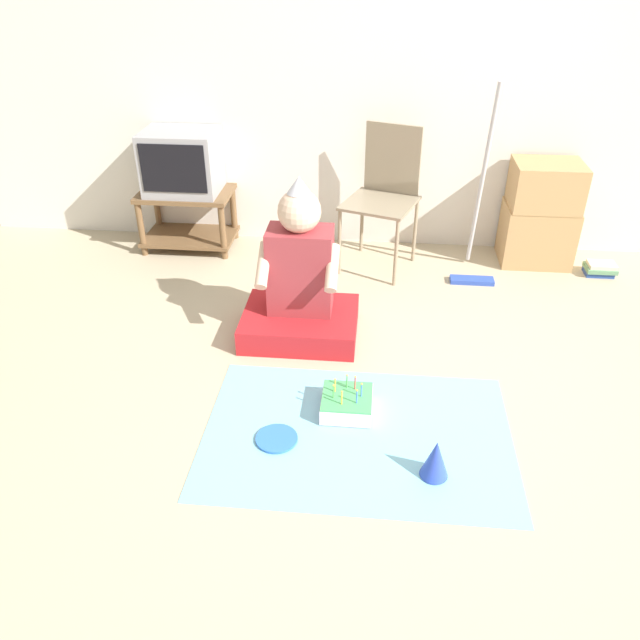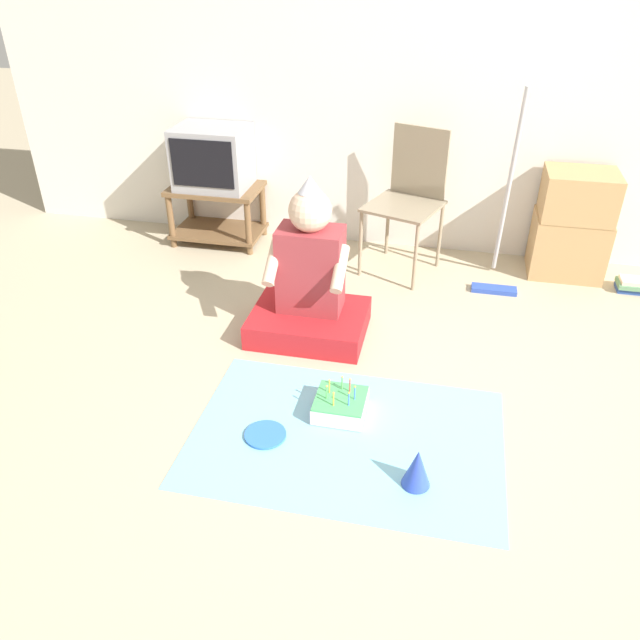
# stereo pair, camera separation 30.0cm
# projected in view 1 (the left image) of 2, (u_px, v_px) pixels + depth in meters

# --- Properties ---
(ground_plane) EXTENTS (16.00, 16.00, 0.00)m
(ground_plane) POSITION_uv_depth(u_px,v_px,m) (429.00, 457.00, 2.70)
(ground_plane) COLOR tan
(wall_back) EXTENTS (6.40, 0.06, 2.55)m
(wall_back) POSITION_uv_depth(u_px,v_px,m) (430.00, 57.00, 3.95)
(wall_back) COLOR silver
(wall_back) RESTS_ON ground_plane
(tv_stand) EXTENTS (0.64, 0.41, 0.41)m
(tv_stand) POSITION_uv_depth(u_px,v_px,m) (188.00, 214.00, 4.42)
(tv_stand) COLOR brown
(tv_stand) RESTS_ON ground_plane
(tv) EXTENTS (0.49, 0.40, 0.42)m
(tv) POSITION_uv_depth(u_px,v_px,m) (182.00, 162.00, 4.22)
(tv) COLOR #99999E
(tv) RESTS_ON tv_stand
(folding_chair) EXTENTS (0.55, 0.55, 0.92)m
(folding_chair) POSITION_uv_depth(u_px,v_px,m) (385.00, 188.00, 4.06)
(folding_chair) COLOR gray
(folding_chair) RESTS_ON ground_plane
(cardboard_box_stack) EXTENTS (0.46, 0.36, 0.69)m
(cardboard_box_stack) POSITION_uv_depth(u_px,v_px,m) (540.00, 214.00, 4.17)
(cardboard_box_stack) COLOR tan
(cardboard_box_stack) RESTS_ON ground_plane
(dust_mop) EXTENTS (0.28, 0.35, 1.25)m
(dust_mop) POSITION_uv_depth(u_px,v_px,m) (478.00, 225.00, 3.94)
(dust_mop) COLOR #2D4CB2
(dust_mop) RESTS_ON ground_plane
(book_pile) EXTENTS (0.19, 0.14, 0.08)m
(book_pile) POSITION_uv_depth(u_px,v_px,m) (600.00, 269.00, 4.14)
(book_pile) COLOR #284793
(book_pile) RESTS_ON ground_plane
(person_seated) EXTENTS (0.63, 0.50, 0.91)m
(person_seated) POSITION_uv_depth(u_px,v_px,m) (300.00, 287.00, 3.41)
(person_seated) COLOR red
(person_seated) RESTS_ON ground_plane
(party_cloth) EXTENTS (1.39, 0.94, 0.01)m
(party_cloth) POSITION_uv_depth(u_px,v_px,m) (357.00, 434.00, 2.82)
(party_cloth) COLOR #7FC6E0
(party_cloth) RESTS_ON ground_plane
(birthday_cake) EXTENTS (0.24, 0.24, 0.16)m
(birthday_cake) POSITION_uv_depth(u_px,v_px,m) (347.00, 403.00, 2.94)
(birthday_cake) COLOR silver
(birthday_cake) RESTS_ON party_cloth
(party_hat_blue) EXTENTS (0.12, 0.12, 0.18)m
(party_hat_blue) POSITION_uv_depth(u_px,v_px,m) (435.00, 459.00, 2.56)
(party_hat_blue) COLOR blue
(party_hat_blue) RESTS_ON party_cloth
(paper_plate) EXTENTS (0.19, 0.19, 0.01)m
(paper_plate) POSITION_uv_depth(u_px,v_px,m) (277.00, 438.00, 2.79)
(paper_plate) COLOR blue
(paper_plate) RESTS_ON party_cloth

